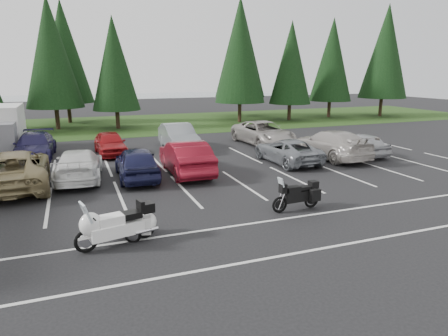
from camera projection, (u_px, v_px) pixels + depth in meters
ground at (179, 199)px, 16.05m from camera, size 120.00×120.00×0.00m
grass_strip at (115, 125)px, 37.85m from camera, size 80.00×16.00×0.01m
lake_water at (120, 101)px, 67.39m from camera, size 70.00×50.00×0.02m
stall_markings at (168, 186)px, 17.87m from camera, size 32.00×16.00×0.01m
conifer_4 at (51, 52)px, 33.58m from camera, size 4.80×4.80×11.17m
conifer_5 at (114, 63)px, 34.34m from camera, size 4.14×4.14×9.63m
conifer_6 at (240, 53)px, 38.68m from camera, size 4.93×4.93×11.48m
conifer_7 at (291, 63)px, 40.52m from camera, size 4.27×4.27×9.94m
conifer_8 at (332, 60)px, 43.05m from camera, size 4.53×4.53×10.56m
conifer_9 at (386, 52)px, 43.73m from camera, size 5.19×5.19×12.10m
conifer_back_b at (64, 52)px, 38.05m from camera, size 4.97×4.97×11.58m
conifer_back_c at (240, 47)px, 43.45m from camera, size 5.50×5.50×12.81m
car_near_2 at (14, 169)px, 17.32m from camera, size 3.03×6.13×1.67m
car_near_3 at (79, 165)px, 18.65m from camera, size 2.50×5.16×1.45m
car_near_4 at (137, 163)px, 18.87m from camera, size 1.98×4.59×1.54m
car_near_5 at (186, 157)px, 19.81m from camera, size 1.87×5.10×1.67m
car_near_6 at (287, 151)px, 22.24m from camera, size 2.33×4.86×1.34m
car_near_7 at (330, 144)px, 23.43m from camera, size 2.68×5.79×1.64m
car_near_8 at (360, 144)px, 24.26m from camera, size 1.68×4.06×1.37m
car_far_1 at (35, 146)px, 23.26m from camera, size 2.34×5.21×1.48m
car_far_2 at (110, 143)px, 24.36m from camera, size 1.86×4.21×1.41m
car_far_3 at (179, 137)px, 25.85m from camera, size 1.85×5.09×1.67m
car_far_4 at (263, 133)px, 27.74m from camera, size 2.98×5.90×1.60m
touring_motorcycle at (116, 221)px, 11.60m from camera, size 2.81×1.43×1.49m
cargo_trailer at (134, 225)px, 12.31m from camera, size 1.72×1.23×0.72m
adventure_motorcycle at (296, 193)px, 14.58m from camera, size 2.23×0.87×1.34m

